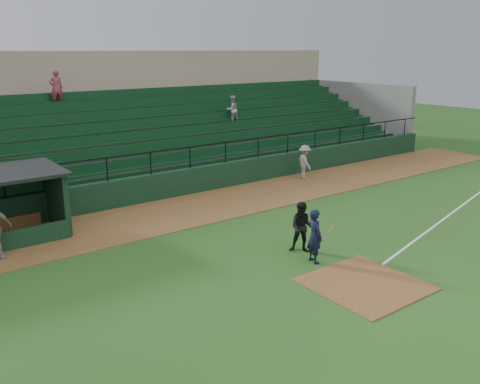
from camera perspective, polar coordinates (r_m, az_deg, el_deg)
ground at (r=15.82m, az=10.99°, el=-8.86°), size 90.00×90.00×0.00m
warning_track at (r=21.61m, az=-4.75°, el=-1.80°), size 40.00×4.00×0.03m
home_plate_dirt at (r=15.23m, az=13.80°, el=-9.98°), size 3.00×3.00×0.03m
foul_line at (r=22.61m, az=22.61°, el=-2.22°), size 17.49×4.44×0.01m
stadium_structure at (r=28.47m, az=-13.98°, el=6.79°), size 38.00×13.08×6.40m
batter_at_plate at (r=16.12m, az=8.36°, el=-4.90°), size 1.06×0.72×1.74m
umpire at (r=16.88m, az=6.99°, el=-3.95°), size 1.04×1.04×1.71m
runner at (r=26.48m, az=7.26°, el=3.38°), size 0.95×1.26×1.73m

